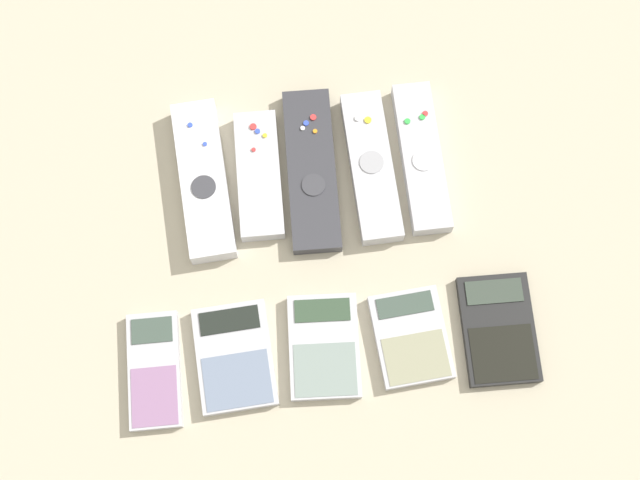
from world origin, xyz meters
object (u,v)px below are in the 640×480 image
remote_1 (259,175)px  remote_3 (371,167)px  remote_4 (421,157)px  calculator_0 (154,370)px  remote_0 (203,180)px  calculator_3 (411,337)px  calculator_4 (498,329)px  calculator_2 (324,346)px  remote_2 (315,170)px  calculator_1 (235,357)px

remote_1 → remote_3: size_ratio=0.85×
remote_4 → calculator_0: 0.42m
remote_0 → calculator_3: 0.32m
calculator_3 → calculator_4: calculator_3 is taller
calculator_0 → calculator_3: size_ratio=1.17×
remote_4 → calculator_4: 0.23m
calculator_2 → calculator_3: (0.10, -0.00, -0.00)m
remote_4 → calculator_4: bearing=-75.2°
remote_1 → remote_2: remote_1 is taller
calculator_4 → calculator_1: bearing=-178.6°
remote_1 → calculator_3: remote_1 is taller
remote_0 → remote_4: remote_0 is taller
remote_2 → calculator_3: size_ratio=1.84×
remote_2 → calculator_1: bearing=-116.2°
remote_2 → remote_3: size_ratio=1.09×
remote_0 → calculator_2: (0.12, -0.22, -0.01)m
remote_1 → remote_4: remote_4 is taller
remote_3 → calculator_4: (0.12, -0.22, -0.01)m
remote_1 → remote_3: (0.14, -0.01, 0.00)m
calculator_2 → remote_3: bearing=72.5°
calculator_3 → remote_4: bearing=74.9°
remote_3 → calculator_0: bearing=-143.1°
calculator_2 → calculator_4: (0.21, -0.00, -0.00)m
remote_3 → calculator_1: remote_3 is taller
calculator_4 → remote_2: bearing=132.4°
calculator_0 → calculator_3: 0.30m
calculator_4 → calculator_0: bearing=-177.9°
remote_1 → remote_0: bearing=-178.3°
remote_2 → calculator_4: size_ratio=1.60×
remote_0 → calculator_2: 0.26m
remote_2 → calculator_0: 0.31m
remote_0 → remote_1: bearing=-2.9°
calculator_3 → calculator_1: bearing=176.3°
remote_1 → remote_2: bearing=1.3°
remote_0 → calculator_2: size_ratio=1.62×
remote_1 → calculator_2: 0.23m
calculator_2 → calculator_4: size_ratio=0.96×
remote_1 → calculator_2: size_ratio=1.30×
remote_3 → calculator_0: (-0.29, -0.22, -0.00)m
remote_2 → remote_4: 0.13m
remote_0 → calculator_1: (0.02, -0.22, -0.01)m
calculator_1 → calculator_4: 0.31m
remote_1 → remote_3: 0.14m
remote_2 → calculator_1: 0.25m
calculator_1 → calculator_4: bearing=-2.9°
remote_1 → remote_4: bearing=1.6°
calculator_4 → remote_4: bearing=106.5°
remote_0 → remote_1: size_ratio=1.25×
remote_1 → remote_4: (0.20, 0.00, 0.00)m
calculator_0 → calculator_2: bearing=2.7°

